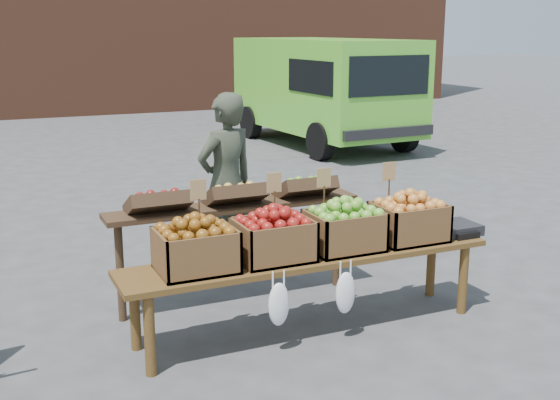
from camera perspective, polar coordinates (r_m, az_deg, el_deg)
name	(u,v)px	position (r m, az deg, el deg)	size (l,w,h in m)	color
ground	(189,326)	(5.24, -7.43, -10.08)	(80.00, 80.00, 0.00)	#47474A
delivery_van	(323,93)	(12.96, 3.55, 8.70)	(1.96, 4.27, 1.91)	#5DC331
vendor	(226,183)	(6.14, -4.39, 1.37)	(0.58, 0.38, 1.58)	#33392C
back_table	(235,239)	(5.46, -3.65, -3.15)	(2.10, 0.44, 1.04)	#392618
display_bench	(309,293)	(5.02, 2.37, -7.52)	(2.70, 0.56, 0.57)	#523718
crate_golden_apples	(196,250)	(4.59, -6.85, -4.08)	(0.50, 0.40, 0.28)	brown
crate_russet_pears	(273,240)	(4.77, -0.54, -3.27)	(0.50, 0.40, 0.28)	maroon
crate_red_apples	(344,231)	(5.01, 5.23, -2.49)	(0.50, 0.40, 0.28)	#429325
crate_green_apples	(409,222)	(5.29, 10.43, -1.77)	(0.50, 0.40, 0.28)	gold
weighing_scale	(454,228)	(5.57, 13.99, -2.25)	(0.34, 0.30, 0.08)	black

